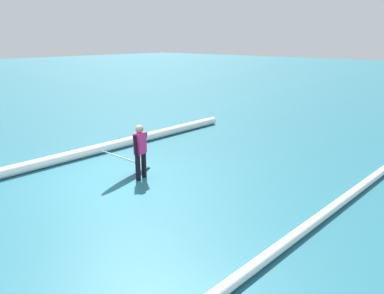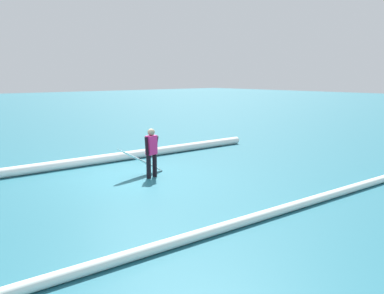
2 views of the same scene
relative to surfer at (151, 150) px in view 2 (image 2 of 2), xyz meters
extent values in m
plane|color=#1F5D6D|center=(0.51, -0.42, -0.85)|extent=(128.95, 128.95, 0.00)
cylinder|color=black|center=(0.14, 0.03, -0.49)|extent=(0.14, 0.14, 0.72)
cylinder|color=black|center=(-0.14, -0.03, -0.49)|extent=(0.14, 0.14, 0.72)
cube|color=#D82672|center=(0.00, 0.00, 0.16)|extent=(0.38, 0.28, 0.58)
sphere|color=gray|center=(0.00, 0.00, 0.56)|extent=(0.22, 0.22, 0.22)
cylinder|color=black|center=(0.21, 0.05, 0.16)|extent=(0.09, 0.14, 0.54)
cylinder|color=black|center=(-0.21, -0.05, 0.16)|extent=(0.09, 0.23, 0.54)
ellipsoid|color=white|center=(0.11, -0.43, -0.37)|extent=(1.80, 0.44, 1.00)
ellipsoid|color=blue|center=(0.11, -0.43, -0.36)|extent=(1.44, 0.22, 0.81)
cylinder|color=white|center=(0.64, -2.84, -0.69)|extent=(14.57, 0.48, 0.32)
cylinder|color=white|center=(-0.20, 4.72, -0.74)|extent=(14.77, 0.73, 0.21)
camera|label=1|loc=(6.28, 7.44, 2.89)|focal=34.93mm
camera|label=2|loc=(7.12, 10.27, 2.25)|focal=38.99mm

